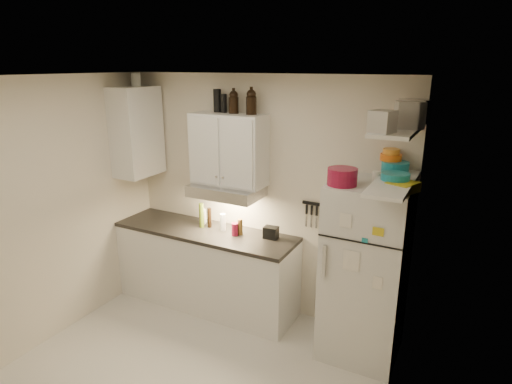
% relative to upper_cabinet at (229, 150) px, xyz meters
% --- Properties ---
extents(floor, '(3.20, 3.00, 0.02)m').
position_rel_upper_cabinet_xyz_m(floor, '(0.30, -1.33, -1.84)').
color(floor, silver).
rests_on(floor, ground).
extents(ceiling, '(3.20, 3.00, 0.02)m').
position_rel_upper_cabinet_xyz_m(ceiling, '(0.30, -1.33, 0.78)').
color(ceiling, white).
rests_on(ceiling, ground).
extents(back_wall, '(3.20, 0.02, 2.60)m').
position_rel_upper_cabinet_xyz_m(back_wall, '(0.30, 0.18, -0.53)').
color(back_wall, beige).
rests_on(back_wall, ground).
extents(left_wall, '(0.02, 3.00, 2.60)m').
position_rel_upper_cabinet_xyz_m(left_wall, '(-1.31, -1.33, -0.53)').
color(left_wall, beige).
rests_on(left_wall, ground).
extents(right_wall, '(0.02, 3.00, 2.60)m').
position_rel_upper_cabinet_xyz_m(right_wall, '(1.91, -1.33, -0.53)').
color(right_wall, beige).
rests_on(right_wall, ground).
extents(base_cabinet, '(2.10, 0.60, 0.88)m').
position_rel_upper_cabinet_xyz_m(base_cabinet, '(-0.25, -0.14, -1.39)').
color(base_cabinet, white).
rests_on(base_cabinet, floor).
extents(countertop, '(2.10, 0.62, 0.04)m').
position_rel_upper_cabinet_xyz_m(countertop, '(-0.25, -0.14, -0.93)').
color(countertop, black).
rests_on(countertop, base_cabinet).
extents(upper_cabinet, '(0.80, 0.33, 0.75)m').
position_rel_upper_cabinet_xyz_m(upper_cabinet, '(0.00, 0.00, 0.00)').
color(upper_cabinet, white).
rests_on(upper_cabinet, back_wall).
extents(side_cabinet, '(0.33, 0.55, 1.00)m').
position_rel_upper_cabinet_xyz_m(side_cabinet, '(-1.14, -0.14, 0.12)').
color(side_cabinet, white).
rests_on(side_cabinet, left_wall).
extents(range_hood, '(0.76, 0.46, 0.12)m').
position_rel_upper_cabinet_xyz_m(range_hood, '(0.00, -0.06, -0.44)').
color(range_hood, silver).
rests_on(range_hood, back_wall).
extents(fridge, '(0.70, 0.68, 1.70)m').
position_rel_upper_cabinet_xyz_m(fridge, '(1.55, -0.18, -0.98)').
color(fridge, silver).
rests_on(fridge, floor).
extents(shelf_hi, '(0.30, 0.95, 0.03)m').
position_rel_upper_cabinet_xyz_m(shelf_hi, '(1.75, -0.31, 0.38)').
color(shelf_hi, white).
rests_on(shelf_hi, right_wall).
extents(shelf_lo, '(0.30, 0.95, 0.03)m').
position_rel_upper_cabinet_xyz_m(shelf_lo, '(1.75, -0.31, -0.07)').
color(shelf_lo, white).
rests_on(shelf_lo, right_wall).
extents(knife_strip, '(0.42, 0.02, 0.03)m').
position_rel_upper_cabinet_xyz_m(knife_strip, '(1.00, 0.15, -0.51)').
color(knife_strip, black).
rests_on(knife_strip, back_wall).
extents(dutch_oven, '(0.32, 0.32, 0.15)m').
position_rel_upper_cabinet_xyz_m(dutch_oven, '(1.33, -0.35, -0.05)').
color(dutch_oven, maroon).
rests_on(dutch_oven, fridge).
extents(book_stack, '(0.27, 0.29, 0.08)m').
position_rel_upper_cabinet_xyz_m(book_stack, '(1.82, -0.33, -0.08)').
color(book_stack, gold).
rests_on(book_stack, fridge).
extents(spice_jar, '(0.07, 0.07, 0.11)m').
position_rel_upper_cabinet_xyz_m(spice_jar, '(1.58, -0.17, -0.07)').
color(spice_jar, silver).
rests_on(spice_jar, fridge).
extents(stock_pot, '(0.35, 0.35, 0.19)m').
position_rel_upper_cabinet_xyz_m(stock_pot, '(1.80, 0.04, 0.49)').
color(stock_pot, silver).
rests_on(stock_pot, shelf_hi).
extents(tin_a, '(0.25, 0.24, 0.20)m').
position_rel_upper_cabinet_xyz_m(tin_a, '(1.82, -0.34, 0.49)').
color(tin_a, '#AAAAAD').
rests_on(tin_a, shelf_hi).
extents(tin_b, '(0.20, 0.20, 0.16)m').
position_rel_upper_cabinet_xyz_m(tin_b, '(1.69, -0.65, 0.47)').
color(tin_b, '#AAAAAD').
rests_on(tin_b, shelf_hi).
extents(bowl_teal, '(0.24, 0.24, 0.09)m').
position_rel_upper_cabinet_xyz_m(bowl_teal, '(1.70, 0.01, -0.00)').
color(bowl_teal, teal).
rests_on(bowl_teal, shelf_lo).
extents(bowl_orange, '(0.19, 0.19, 0.06)m').
position_rel_upper_cabinet_xyz_m(bowl_orange, '(1.65, 0.05, 0.07)').
color(bowl_orange, orange).
rests_on(bowl_orange, bowl_teal).
extents(bowl_yellow, '(0.15, 0.15, 0.05)m').
position_rel_upper_cabinet_xyz_m(bowl_yellow, '(1.65, 0.05, 0.12)').
color(bowl_yellow, orange).
rests_on(bowl_yellow, bowl_orange).
extents(plates, '(0.26, 0.26, 0.06)m').
position_rel_upper_cabinet_xyz_m(plates, '(1.75, -0.26, -0.02)').
color(plates, teal).
rests_on(plates, shelf_lo).
extents(growler_a, '(0.13, 0.13, 0.24)m').
position_rel_upper_cabinet_xyz_m(growler_a, '(0.05, 0.04, 0.49)').
color(growler_a, black).
rests_on(growler_a, upper_cabinet).
extents(growler_b, '(0.12, 0.12, 0.25)m').
position_rel_upper_cabinet_xyz_m(growler_b, '(0.25, 0.04, 0.50)').
color(growler_b, black).
rests_on(growler_b, upper_cabinet).
extents(thermos_a, '(0.09, 0.09, 0.19)m').
position_rel_upper_cabinet_xyz_m(thermos_a, '(-0.09, 0.06, 0.47)').
color(thermos_a, black).
rests_on(thermos_a, upper_cabinet).
extents(thermos_b, '(0.09, 0.09, 0.24)m').
position_rel_upper_cabinet_xyz_m(thermos_b, '(-0.17, 0.07, 0.49)').
color(thermos_b, black).
rests_on(thermos_b, upper_cabinet).
extents(side_jar, '(0.14, 0.14, 0.14)m').
position_rel_upper_cabinet_xyz_m(side_jar, '(-1.15, -0.07, 0.70)').
color(side_jar, silver).
rests_on(side_jar, side_cabinet).
extents(soap_bottle, '(0.10, 0.11, 0.26)m').
position_rel_upper_cabinet_xyz_m(soap_bottle, '(-0.38, 0.02, -0.77)').
color(soap_bottle, white).
rests_on(soap_bottle, countertop).
extents(pepper_mill, '(0.06, 0.06, 0.17)m').
position_rel_upper_cabinet_xyz_m(pepper_mill, '(0.17, -0.07, -0.82)').
color(pepper_mill, brown).
rests_on(pepper_mill, countertop).
extents(oil_bottle, '(0.06, 0.06, 0.28)m').
position_rel_upper_cabinet_xyz_m(oil_bottle, '(-0.33, -0.08, -0.77)').
color(oil_bottle, '#5B731C').
rests_on(oil_bottle, countertop).
extents(vinegar_bottle, '(0.05, 0.05, 0.23)m').
position_rel_upper_cabinet_xyz_m(vinegar_bottle, '(-0.25, -0.04, -0.79)').
color(vinegar_bottle, black).
rests_on(vinegar_bottle, countertop).
extents(clear_bottle, '(0.07, 0.07, 0.19)m').
position_rel_upper_cabinet_xyz_m(clear_bottle, '(-0.06, -0.05, -0.81)').
color(clear_bottle, silver).
rests_on(clear_bottle, countertop).
extents(red_jar, '(0.08, 0.08, 0.14)m').
position_rel_upper_cabinet_xyz_m(red_jar, '(0.13, -0.12, -0.83)').
color(red_jar, maroon).
rests_on(red_jar, countertop).
extents(caddy, '(0.15, 0.11, 0.13)m').
position_rel_upper_cabinet_xyz_m(caddy, '(0.51, -0.01, -0.84)').
color(caddy, black).
rests_on(caddy, countertop).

